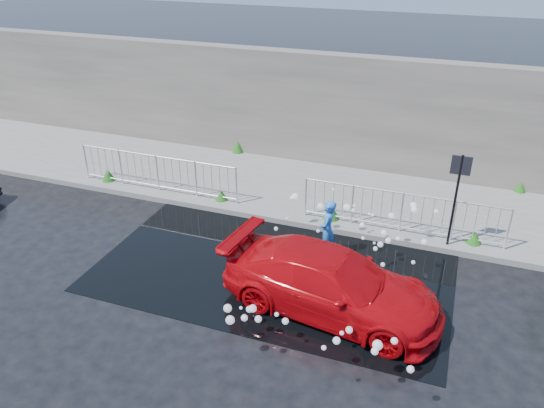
{
  "coord_description": "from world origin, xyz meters",
  "views": [
    {
      "loc": [
        3.96,
        -8.72,
        7.01
      ],
      "look_at": [
        0.0,
        2.11,
        1.0
      ],
      "focal_mm": 35.0,
      "sensor_mm": 36.0,
      "label": 1
    }
  ],
  "objects": [
    {
      "name": "water_spray",
      "position": [
        2.17,
        0.67,
        0.76
      ],
      "size": [
        3.69,
        5.7,
        1.06
      ],
      "color": "white",
      "rests_on": "ground"
    },
    {
      "name": "ground",
      "position": [
        0.0,
        0.0,
        0.0
      ],
      "size": [
        90.0,
        90.0,
        0.0
      ],
      "primitive_type": "plane",
      "color": "black",
      "rests_on": "ground"
    },
    {
      "name": "retaining_wall",
      "position": [
        0.0,
        7.2,
        1.9
      ],
      "size": [
        30.0,
        0.6,
        3.5
      ],
      "primitive_type": "cube",
      "color": "#544E47",
      "rests_on": "pavement"
    },
    {
      "name": "puddle",
      "position": [
        0.5,
        1.0,
        0.01
      ],
      "size": [
        8.0,
        5.0,
        0.01
      ],
      "primitive_type": "cube",
      "color": "black",
      "rests_on": "ground"
    },
    {
      "name": "sign_post",
      "position": [
        4.2,
        3.1,
        1.72
      ],
      "size": [
        0.45,
        0.06,
        2.5
      ],
      "color": "black",
      "rests_on": "ground"
    },
    {
      "name": "railing_right",
      "position": [
        3.0,
        3.35,
        0.74
      ],
      "size": [
        5.05,
        0.05,
        1.1
      ],
      "color": "silver",
      "rests_on": "pavement"
    },
    {
      "name": "pavement",
      "position": [
        0.0,
        5.0,
        0.07
      ],
      "size": [
        30.0,
        4.0,
        0.15
      ],
      "primitive_type": "cube",
      "color": "slate",
      "rests_on": "ground"
    },
    {
      "name": "person",
      "position": [
        1.5,
        1.8,
        0.74
      ],
      "size": [
        0.37,
        0.55,
        1.48
      ],
      "primitive_type": "imported",
      "rotation": [
        0.0,
        0.0,
        -1.54
      ],
      "color": "blue",
      "rests_on": "ground"
    },
    {
      "name": "red_car",
      "position": [
        2.09,
        -0.11,
        0.66
      ],
      "size": [
        4.73,
        2.44,
        1.31
      ],
      "primitive_type": "imported",
      "rotation": [
        0.0,
        0.0,
        1.43
      ],
      "color": "#BE070D",
      "rests_on": "ground"
    },
    {
      "name": "weeds",
      "position": [
        -0.33,
        4.51,
        0.34
      ],
      "size": [
        12.17,
        3.93,
        0.43
      ],
      "color": "#144111",
      "rests_on": "pavement"
    },
    {
      "name": "railing_left",
      "position": [
        -4.0,
        3.35,
        0.74
      ],
      "size": [
        5.05,
        0.05,
        1.1
      ],
      "color": "silver",
      "rests_on": "pavement"
    },
    {
      "name": "curb",
      "position": [
        0.0,
        3.0,
        0.08
      ],
      "size": [
        30.0,
        0.25,
        0.16
      ],
      "primitive_type": "cube",
      "color": "slate",
      "rests_on": "ground"
    }
  ]
}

